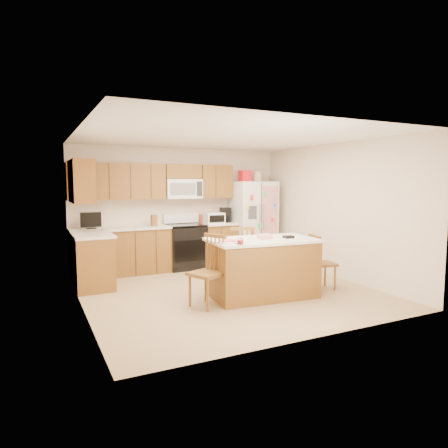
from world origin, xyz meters
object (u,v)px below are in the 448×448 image
windsor_chair_left (208,273)px  windsor_chair_right (321,263)px  windsor_chair_back (240,258)px  refrigerator (252,221)px  stove (185,246)px  island (262,267)px

windsor_chair_left → windsor_chair_right: windsor_chair_left is taller
windsor_chair_back → windsor_chair_right: 1.37m
windsor_chair_right → windsor_chair_left: bearing=-179.1°
refrigerator → windsor_chair_left: 3.33m
windsor_chair_left → windsor_chair_back: bearing=40.1°
stove → island: (0.36, -2.46, -0.01)m
stove → windsor_chair_back: size_ratio=1.09×
windsor_chair_left → refrigerator: bearing=48.8°
island → refrigerator: bearing=63.3°
windsor_chair_left → windsor_chair_back: (0.97, 0.82, 0.00)m
windsor_chair_left → stove: bearing=76.6°
windsor_chair_back → windsor_chair_right: windsor_chair_back is taller
stove → windsor_chair_right: stove is taller
windsor_chair_left → windsor_chair_right: bearing=0.9°
refrigerator → island: (-1.21, -2.40, -0.46)m
refrigerator → windsor_chair_back: 2.11m
windsor_chair_left → windsor_chair_back: 1.27m
windsor_chair_left → windsor_chair_back: size_ratio=1.00×
refrigerator → island: refrigerator is taller
windsor_chair_back → island: bearing=-90.0°
windsor_chair_back → windsor_chair_right: bearing=-35.1°
refrigerator → windsor_chair_back: bearing=-125.9°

